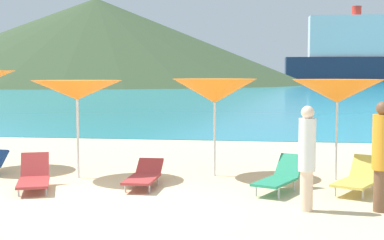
{
  "coord_description": "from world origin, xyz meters",
  "views": [
    {
      "loc": [
        2.98,
        -9.67,
        2.32
      ],
      "look_at": [
        1.04,
        3.9,
        1.2
      ],
      "focal_mm": 52.66,
      "sensor_mm": 36.0,
      "label": 1
    }
  ],
  "objects_px": {
    "lounge_chair_3": "(34,177)",
    "beachgoer_1": "(382,153)",
    "umbrella_2": "(77,90)",
    "lounge_chair_7": "(359,178)",
    "lounge_chair_5": "(144,175)",
    "umbrella_3": "(215,91)",
    "umbrella_4": "(337,91)",
    "cruise_ship": "(379,52)",
    "beachgoer_0": "(307,155)",
    "lounge_chair_4": "(280,177)"
  },
  "relations": [
    {
      "from": "umbrella_3",
      "to": "lounge_chair_3",
      "type": "bearing_deg",
      "value": -148.85
    },
    {
      "from": "umbrella_4",
      "to": "lounge_chair_3",
      "type": "height_order",
      "value": "umbrella_4"
    },
    {
      "from": "umbrella_3",
      "to": "cruise_ship",
      "type": "bearing_deg",
      "value": 78.67
    },
    {
      "from": "beachgoer_0",
      "to": "umbrella_4",
      "type": "bearing_deg",
      "value": 14.12
    },
    {
      "from": "beachgoer_1",
      "to": "cruise_ship",
      "type": "height_order",
      "value": "cruise_ship"
    },
    {
      "from": "umbrella_2",
      "to": "cruise_ship",
      "type": "bearing_deg",
      "value": 77.77
    },
    {
      "from": "beachgoer_0",
      "to": "beachgoer_1",
      "type": "distance_m",
      "value": 1.25
    },
    {
      "from": "beachgoer_1",
      "to": "cruise_ship",
      "type": "distance_m",
      "value": 179.9
    },
    {
      "from": "beachgoer_0",
      "to": "beachgoer_1",
      "type": "bearing_deg",
      "value": -54.43
    },
    {
      "from": "umbrella_2",
      "to": "lounge_chair_4",
      "type": "relative_size",
      "value": 1.35
    },
    {
      "from": "lounge_chair_3",
      "to": "umbrella_3",
      "type": "bearing_deg",
      "value": 10.37
    },
    {
      "from": "lounge_chair_7",
      "to": "lounge_chair_4",
      "type": "bearing_deg",
      "value": -148.89
    },
    {
      "from": "umbrella_3",
      "to": "lounge_chair_4",
      "type": "distance_m",
      "value": 2.7
    },
    {
      "from": "lounge_chair_7",
      "to": "beachgoer_0",
      "type": "xyz_separation_m",
      "value": [
        -1.1,
        -1.61,
        0.67
      ]
    },
    {
      "from": "umbrella_2",
      "to": "lounge_chair_3",
      "type": "relative_size",
      "value": 1.38
    },
    {
      "from": "umbrella_4",
      "to": "cruise_ship",
      "type": "height_order",
      "value": "cruise_ship"
    },
    {
      "from": "umbrella_4",
      "to": "lounge_chair_3",
      "type": "distance_m",
      "value": 6.64
    },
    {
      "from": "umbrella_4",
      "to": "beachgoer_0",
      "type": "bearing_deg",
      "value": -105.31
    },
    {
      "from": "lounge_chair_5",
      "to": "cruise_ship",
      "type": "height_order",
      "value": "cruise_ship"
    },
    {
      "from": "beachgoer_1",
      "to": "lounge_chair_7",
      "type": "bearing_deg",
      "value": 99.38
    },
    {
      "from": "lounge_chair_7",
      "to": "beachgoer_0",
      "type": "relative_size",
      "value": 0.84
    },
    {
      "from": "lounge_chair_4",
      "to": "lounge_chair_5",
      "type": "distance_m",
      "value": 2.76
    },
    {
      "from": "lounge_chair_3",
      "to": "lounge_chair_5",
      "type": "height_order",
      "value": "lounge_chair_3"
    },
    {
      "from": "lounge_chair_3",
      "to": "beachgoer_1",
      "type": "relative_size",
      "value": 0.85
    },
    {
      "from": "beachgoer_1",
      "to": "beachgoer_0",
      "type": "bearing_deg",
      "value": -169.99
    },
    {
      "from": "cruise_ship",
      "to": "lounge_chair_5",
      "type": "bearing_deg",
      "value": -103.38
    },
    {
      "from": "umbrella_3",
      "to": "beachgoer_0",
      "type": "xyz_separation_m",
      "value": [
        1.88,
        -3.09,
        -0.97
      ]
    },
    {
      "from": "lounge_chair_7",
      "to": "umbrella_3",
      "type": "bearing_deg",
      "value": -179.45
    },
    {
      "from": "umbrella_4",
      "to": "lounge_chair_7",
      "type": "relative_size",
      "value": 1.47
    },
    {
      "from": "lounge_chair_4",
      "to": "cruise_ship",
      "type": "bearing_deg",
      "value": 102.53
    },
    {
      "from": "umbrella_4",
      "to": "beachgoer_1",
      "type": "bearing_deg",
      "value": -81.25
    },
    {
      "from": "umbrella_2",
      "to": "lounge_chair_7",
      "type": "height_order",
      "value": "umbrella_2"
    },
    {
      "from": "umbrella_2",
      "to": "lounge_chair_4",
      "type": "xyz_separation_m",
      "value": [
        4.45,
        -0.91,
        -1.66
      ]
    },
    {
      "from": "lounge_chair_3",
      "to": "umbrella_2",
      "type": "bearing_deg",
      "value": 51.73
    },
    {
      "from": "umbrella_2",
      "to": "lounge_chair_4",
      "type": "bearing_deg",
      "value": -11.51
    },
    {
      "from": "umbrella_2",
      "to": "umbrella_3",
      "type": "relative_size",
      "value": 0.99
    },
    {
      "from": "lounge_chair_3",
      "to": "beachgoer_1",
      "type": "bearing_deg",
      "value": -28.43
    },
    {
      "from": "lounge_chair_4",
      "to": "beachgoer_0",
      "type": "bearing_deg",
      "value": -50.66
    },
    {
      "from": "beachgoer_0",
      "to": "cruise_ship",
      "type": "distance_m",
      "value": 180.26
    },
    {
      "from": "umbrella_4",
      "to": "lounge_chair_4",
      "type": "distance_m",
      "value": 2.52
    },
    {
      "from": "umbrella_2",
      "to": "lounge_chair_3",
      "type": "height_order",
      "value": "umbrella_2"
    },
    {
      "from": "umbrella_4",
      "to": "lounge_chair_7",
      "type": "distance_m",
      "value": 2.15
    },
    {
      "from": "lounge_chair_5",
      "to": "umbrella_3",
      "type": "bearing_deg",
      "value": 48.9
    },
    {
      "from": "beachgoer_1",
      "to": "lounge_chair_5",
      "type": "bearing_deg",
      "value": 165.58
    },
    {
      "from": "umbrella_2",
      "to": "umbrella_4",
      "type": "xyz_separation_m",
      "value": [
        5.69,
        0.55,
        -0.01
      ]
    },
    {
      "from": "lounge_chair_7",
      "to": "umbrella_2",
      "type": "bearing_deg",
      "value": -160.64
    },
    {
      "from": "umbrella_4",
      "to": "lounge_chair_7",
      "type": "xyz_separation_m",
      "value": [
        0.29,
        -1.34,
        -1.65
      ]
    },
    {
      "from": "lounge_chair_3",
      "to": "cruise_ship",
      "type": "relative_size",
      "value": 0.03
    },
    {
      "from": "lounge_chair_3",
      "to": "lounge_chair_7",
      "type": "height_order",
      "value": "lounge_chair_7"
    },
    {
      "from": "lounge_chair_3",
      "to": "beachgoer_1",
      "type": "distance_m",
      "value": 6.66
    }
  ]
}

